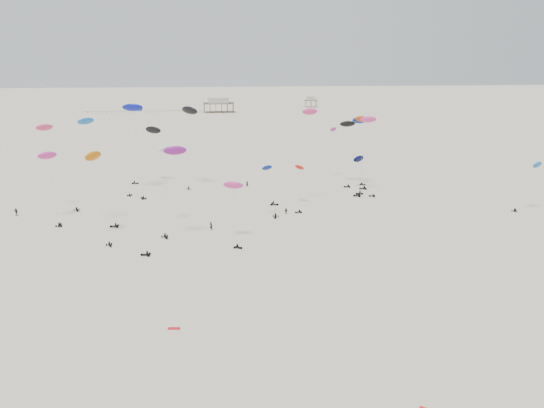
{
  "coord_description": "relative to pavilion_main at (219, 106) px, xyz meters",
  "views": [
    {
      "loc": [
        -11.55,
        -23.34,
        38.65
      ],
      "look_at": [
        0.0,
        88.0,
        7.0
      ],
      "focal_mm": 35.0,
      "sensor_mm": 36.0,
      "label": 1
    }
  ],
  "objects": [
    {
      "name": "grounded_kite_b",
      "position": [
        -8.64,
        -302.65,
        -4.22
      ],
      "size": [
        1.87,
        0.89,
        0.07
      ],
      "primitive_type": "cube",
      "rotation": [
        0.0,
        0.0,
        -0.11
      ],
      "color": "red",
      "rests_on": "ground"
    },
    {
      "name": "spectator_1",
      "position": [
        15.1,
        -247.01,
        -4.22
      ],
      "size": [
        1.05,
        1.02,
        1.9
      ],
      "primitive_type": "imported",
      "rotation": [
        0.0,
        0.0,
        5.56
      ],
      "color": "black",
      "rests_on": "ground"
    },
    {
      "name": "rig_11",
      "position": [
        38.23,
        -211.07,
        5.47
      ],
      "size": [
        9.44,
        15.37,
        20.43
      ],
      "rotation": [
        0.0,
        0.0,
        4.18
      ],
      "color": "black",
      "rests_on": "ground"
    },
    {
      "name": "rig_18",
      "position": [
        38.84,
        -216.91,
        9.78
      ],
      "size": [
        6.71,
        11.59,
        20.11
      ],
      "rotation": [
        0.0,
        0.0,
        1.55
      ],
      "color": "black",
      "rests_on": "ground"
    },
    {
      "name": "pavilion_main",
      "position": [
        0.0,
        0.0,
        0.0
      ],
      "size": [
        21.0,
        13.0,
        9.8
      ],
      "color": "brown",
      "rests_on": "ground"
    },
    {
      "name": "spectator_2",
      "position": [
        -51.81,
        -241.46,
        -4.22
      ],
      "size": [
        1.5,
        1.03,
        2.32
      ],
      "primitive_type": "imported",
      "rotation": [
        0.0,
        0.0,
        6.05
      ],
      "color": "black",
      "rests_on": "ground"
    },
    {
      "name": "pavilion_small",
      "position": [
        70.0,
        30.0,
        -0.74
      ],
      "size": [
        9.0,
        7.0,
        8.0
      ],
      "color": "brown",
      "rests_on": "ground"
    },
    {
      "name": "rig_17",
      "position": [
        40.63,
        -222.37,
        2.97
      ],
      "size": [
        4.76,
        15.52,
        14.38
      ],
      "rotation": [
        0.0,
        0.0,
        1.22
      ],
      "color": "black",
      "rests_on": "ground"
    },
    {
      "name": "rig_15",
      "position": [
        -9.61,
        -212.92,
        17.05
      ],
      "size": [
        6.77,
        10.56,
        24.27
      ],
      "rotation": [
        0.0,
        0.0,
        0.02
      ],
      "color": "black",
      "rests_on": "ground"
    },
    {
      "name": "rig_7",
      "position": [
        16.69,
        -237.7,
        1.28
      ],
      "size": [
        9.81,
        4.67,
        11.17
      ],
      "rotation": [
        0.0,
        0.0,
        4.28
      ],
      "color": "black",
      "rests_on": "ground"
    },
    {
      "name": "rig_16",
      "position": [
        -41.24,
        -245.69,
        7.25
      ],
      "size": [
        6.5,
        10.72,
        16.96
      ],
      "rotation": [
        0.0,
        0.0,
        6.23
      ],
      "color": "black",
      "rests_on": "ground"
    },
    {
      "name": "rig_13",
      "position": [
        -11.64,
        -262.96,
        11.39
      ],
      "size": [
        9.36,
        13.89,
        21.84
      ],
      "rotation": [
        0.0,
        0.0,
        1.45
      ],
      "color": "black",
      "rests_on": "ground"
    },
    {
      "name": "spectator_0",
      "position": [
        -3.53,
        -257.57,
        -4.22
      ],
      "size": [
        1.0,
        0.96,
        2.27
      ],
      "primitive_type": "imported",
      "rotation": [
        0.0,
        0.0,
        2.46
      ],
      "color": "black",
      "rests_on": "ground"
    },
    {
      "name": "rig_2",
      "position": [
        -29.62,
        -250.18,
        13.05
      ],
      "size": [
        8.58,
        7.36,
        25.13
      ],
      "rotation": [
        0.0,
        0.0,
        1.59
      ],
      "color": "black",
      "rests_on": "ground"
    },
    {
      "name": "rig_0",
      "position": [
        -42.81,
        -235.9,
        10.88
      ],
      "size": [
        10.23,
        6.91,
        22.07
      ],
      "rotation": [
        0.0,
        0.0,
        3.56
      ],
      "color": "black",
      "rests_on": "ground"
    },
    {
      "name": "rig_9",
      "position": [
        21.92,
        -236.99,
        15.03
      ],
      "size": [
        7.52,
        13.52,
        26.2
      ],
      "rotation": [
        0.0,
        0.0,
        1.78
      ],
      "color": "black",
      "rests_on": "ground"
    },
    {
      "name": "rig_10",
      "position": [
        40.43,
        -227.01,
        11.38
      ],
      "size": [
        7.66,
        9.0,
        22.02
      ],
      "rotation": [
        0.0,
        0.0,
        1.29
      ],
      "color": "black",
      "rests_on": "ground"
    },
    {
      "name": "ground_plane",
      "position": [
        10.0,
        -150.0,
        -4.22
      ],
      "size": [
        900.0,
        900.0,
        0.0
      ],
      "primitive_type": "plane",
      "color": "beige"
    },
    {
      "name": "rig_6",
      "position": [
        -27.69,
        -258.96,
        10.63
      ],
      "size": [
        6.57,
        12.07,
        19.37
      ],
      "rotation": [
        0.0,
        0.0,
        3.61
      ],
      "color": "black",
      "rests_on": "ground"
    },
    {
      "name": "rig_3",
      "position": [
        11.28,
        -248.7,
        1.66
      ],
      "size": [
        4.36,
        4.96,
        12.85
      ],
      "rotation": [
        0.0,
        0.0,
        2.92
      ],
      "color": "black",
      "rests_on": "ground"
    },
    {
      "name": "rig_12",
      "position": [
        40.74,
        -221.99,
        10.82
      ],
      "size": [
        6.7,
        13.49,
        22.13
      ],
      "rotation": [
        0.0,
        0.0,
        1.89
      ],
      "color": "black",
      "rests_on": "ground"
    },
    {
      "name": "rig_20",
      "position": [
        -13.61,
        -253.85,
        7.87
      ],
      "size": [
        3.67,
        15.54,
        20.16
      ],
      "rotation": [
        0.0,
        0.0,
        3.56
      ],
      "color": "black",
      "rests_on": "ground"
    },
    {
      "name": "rig_4",
      "position": [
        1.66,
        -264.58,
        5.27
      ],
      "size": [
        4.78,
        9.69,
        13.33
      ],
      "rotation": [
        0.0,
        0.0,
        4.03
      ],
      "color": "black",
      "rests_on": "ground"
    },
    {
      "name": "rig_1",
      "position": [
        -25.01,
        -216.75,
        12.07
      ],
      "size": [
        4.95,
        14.67,
        25.2
      ],
      "rotation": [
        0.0,
        0.0,
        5.72
      ],
      "color": "black",
      "rests_on": "ground"
    },
    {
      "name": "pier_fence",
      "position": [
        -52.0,
        -0.0,
        -3.45
      ],
      "size": [
        80.2,
        0.2,
        1.5
      ],
      "color": "black",
      "rests_on": "ground"
    },
    {
      "name": "spectator_3",
      "position": [
        7.02,
        -217.68,
        -4.22
      ],
      "size": [
        0.88,
        0.68,
        2.19
      ],
      "primitive_type": "imported",
      "rotation": [
        0.0,
        0.0,
        2.97
      ],
      "color": "black",
      "rests_on": "ground"
    },
    {
      "name": "rig_5",
      "position": [
        77.73,
        -249.4,
        4.6
      ],
      "size": [
        8.77,
        4.65,
        12.77
      ],
      "rotation": [
        0.0,
        0.0,
        5.52
      ],
      "color": "black",
      "rests_on": "ground"
    },
    {
      "name": "rig_19",
      "position": [
        40.61,
        -217.38,
        11.86
      ],
      "size": [
        7.88,
        6.69,
        20.82
      ],
      "rotation": [
        0.0,
        0.0,
        1.54
      ],
      "color": "black",
      "rests_on": "ground"
    },
    {
      "name": "rig_14",
      "position": [
        -22.07,
        -207.22,
        9.82
      ],
      "size": [
        10.25,
        7.04,
        17.67
      ],
      "rotation": [
        0.0,
        0.0,
        4.41
      ],
      "color": "black",
      "rests_on": "ground"
    },
    {
      "name": "rig_8",
      "position": [
        -25.19,
        -217.83,
        17.28
      ],
      "size": [
        7.26,
        15.13,
        26.44
      ],
      "rotation": [
        0.0,
        0.0,
        0.72
      ],
      "color": "black",
      "rests_on": "ground"
    }
  ]
}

